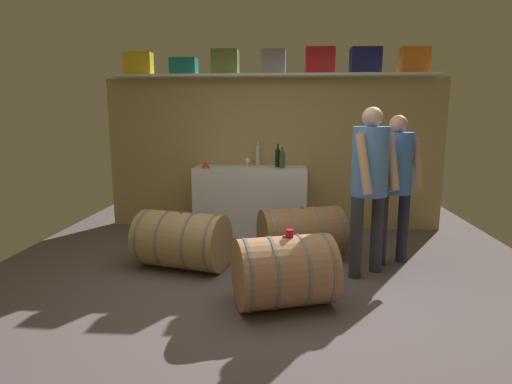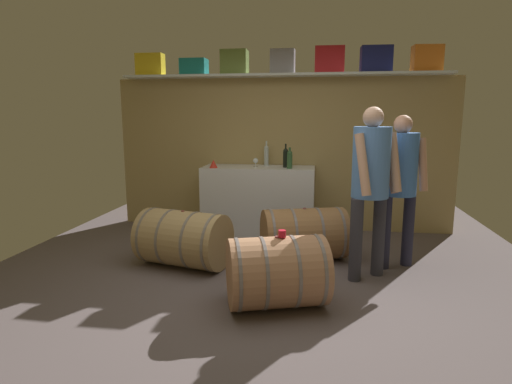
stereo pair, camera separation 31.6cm
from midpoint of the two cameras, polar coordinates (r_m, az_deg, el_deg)
ground_plane at (r=4.51m, az=3.35°, el=-10.74°), size 5.92×8.07×0.02m
back_wall_panel at (r=6.06m, az=5.04°, el=5.05°), size 4.72×0.10×2.12m
high_shelf_board at (r=5.91m, az=5.12°, el=15.36°), size 4.35×0.40×0.03m
toolcase_yellow at (r=6.31m, az=-12.60°, el=16.35°), size 0.38×0.19×0.30m
toolcase_teal at (r=6.12m, az=-6.81°, el=16.34°), size 0.35×0.26×0.22m
toolcase_olive at (r=6.00m, az=-1.33°, el=17.03°), size 0.36×0.25×0.33m
toolcase_grey at (r=5.92m, az=5.21°, el=17.05°), size 0.33×0.22×0.32m
toolcase_red at (r=5.92m, az=11.43°, el=17.00°), size 0.38×0.23×0.34m
toolcase_navy at (r=5.97m, az=17.38°, el=16.65°), size 0.40×0.25×0.33m
toolcase_orange at (r=6.09m, az=23.46°, el=16.13°), size 0.38×0.23×0.33m
work_cabinet at (r=5.83m, az=1.90°, el=-1.09°), size 1.51×0.57×0.92m
wine_bottle_clear at (r=5.91m, az=2.94°, el=5.01°), size 0.06×0.06×0.34m
wine_bottle_dark at (r=5.72m, az=5.59°, el=4.66°), size 0.07×0.07×0.32m
wine_bottle_green at (r=5.59m, az=6.17°, el=4.44°), size 0.07×0.07×0.28m
wine_glass at (r=5.74m, az=1.52°, el=4.18°), size 0.07×0.07×0.12m
red_funnel at (r=5.66m, az=-4.15°, el=3.80°), size 0.11×0.11×0.11m
wine_barrel_near at (r=3.64m, az=5.34°, el=-10.68°), size 0.95×0.82×0.62m
wine_barrel_far at (r=4.61m, az=-7.79°, el=-6.24°), size 1.04×0.80×0.61m
wine_barrel_flank at (r=4.82m, az=8.34°, el=-5.64°), size 1.04×0.82×0.60m
tasting_cup at (r=3.54m, az=6.11°, el=-5.62°), size 0.06×0.06×0.06m
winemaker_pouring at (r=4.27m, az=17.28°, el=2.14°), size 0.51×0.50×1.69m
visitor_tasting at (r=4.70m, az=20.69°, el=2.05°), size 0.52×0.49×1.61m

